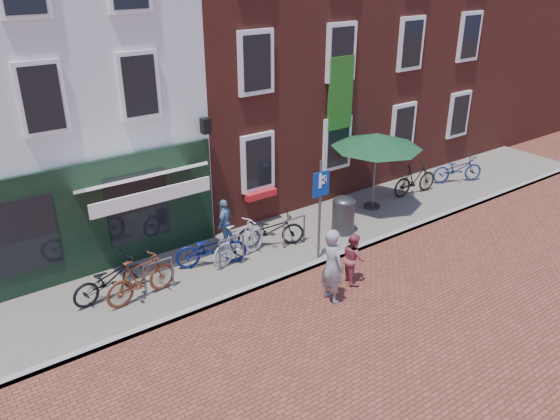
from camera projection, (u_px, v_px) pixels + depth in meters
ground at (307, 271)px, 14.21m from camera, size 80.00×80.00×0.00m
sidewalk at (302, 237)px, 15.83m from camera, size 24.00×3.00×0.10m
building_stucco at (2, 74)px, 14.84m from camera, size 8.00×8.00×9.00m
building_brick_mid at (226, 35)px, 18.36m from camera, size 6.00×8.00×10.00m
building_brick_right at (359, 23)px, 21.55m from camera, size 6.00×8.00×10.00m
filler_right at (463, 26)px, 25.21m from camera, size 7.00×8.00×9.00m
litter_bin at (343, 213)px, 15.77m from camera, size 0.65×0.65×1.19m
parking_sign at (320, 198)px, 13.94m from camera, size 0.50×0.08×2.71m
parasol at (377, 138)px, 16.63m from camera, size 2.76×2.76×2.54m
woman at (332, 266)px, 12.66m from camera, size 0.47×0.69×1.84m
boy at (353, 258)px, 13.52m from camera, size 0.68×0.76×1.31m
cafe_person at (225, 222)px, 15.11m from camera, size 0.82×0.72×1.32m
bicycle_0 at (110, 279)px, 12.78m from camera, size 1.91×0.89×0.97m
bicycle_1 at (141, 278)px, 12.70m from camera, size 1.84×0.74×1.07m
bicycle_2 at (211, 248)px, 14.11m from camera, size 1.95×1.23×0.97m
bicycle_3 at (239, 241)px, 14.36m from camera, size 1.85×0.86×1.07m
bicycle_4 at (271, 230)px, 15.06m from camera, size 1.95×1.33×0.97m
bicycle_5 at (415, 179)px, 18.36m from camera, size 1.82×0.65×1.07m
bicycle_6 at (457, 169)px, 19.40m from camera, size 1.95×1.31×0.97m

